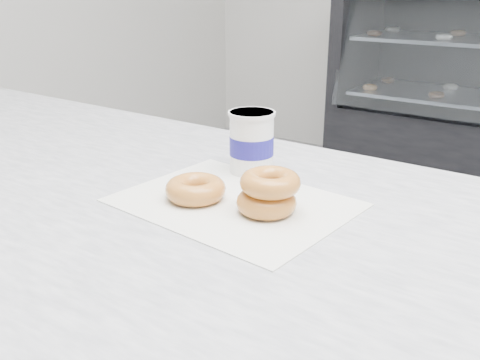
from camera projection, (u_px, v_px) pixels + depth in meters
name	position (u px, v px, depth m)	size (l,w,h in m)	color
wax_paper	(234.00, 202.00, 0.82)	(0.34, 0.26, 0.00)	silver
donut_single	(196.00, 189.00, 0.83)	(0.09, 0.09, 0.03)	orange
donut_stack	(268.00, 192.00, 0.77)	(0.10, 0.10, 0.06)	orange
coffee_cup	(252.00, 142.00, 0.93)	(0.08, 0.08, 0.11)	white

